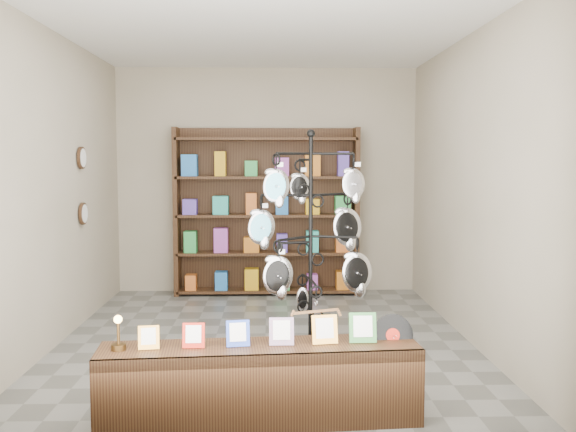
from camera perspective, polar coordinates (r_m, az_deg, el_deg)
name	(u,v)px	position (r m, az deg, el deg)	size (l,w,h in m)	color
ground	(265,342)	(6.40, -2.04, -11.12)	(5.00, 5.00, 0.00)	slate
room_envelope	(265,152)	(6.15, -2.09, 5.68)	(5.00, 5.00, 5.00)	#AD9F8B
display_tree	(311,237)	(5.11, 2.02, -1.86)	(1.05, 1.04, 2.02)	black
front_shelf	(260,383)	(4.49, -2.50, -14.64)	(2.19, 0.62, 0.76)	black
back_shelving	(267,217)	(8.48, -1.91, -0.07)	(2.42, 0.36, 2.20)	black
wall_clocks	(82,186)	(7.24, -17.81, 2.57)	(0.03, 0.24, 0.84)	black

